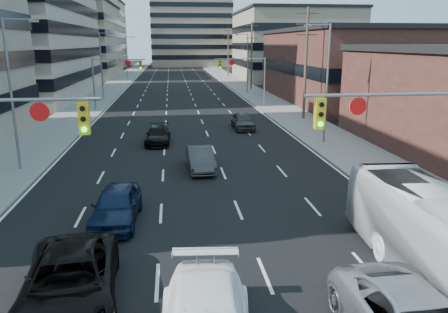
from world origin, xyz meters
TOP-DOWN VIEW (x-y plane):
  - road_surface at (0.00, 130.00)m, footprint 18.00×300.00m
  - sidewalk_left at (-11.50, 130.00)m, footprint 5.00×300.00m
  - sidewalk_right at (11.50, 130.00)m, footprint 5.00×300.00m
  - office_left_far at (-24.00, 100.00)m, footprint 20.00×30.00m
  - storefront_right_mid at (24.00, 50.00)m, footprint 20.00×30.00m
  - office_right_far at (25.00, 88.00)m, footprint 22.00×28.00m
  - bg_block_left at (-28.00, 140.00)m, footprint 24.00×24.00m
  - bg_block_right at (32.00, 130.00)m, footprint 22.00×22.00m
  - signal_near_right at (7.45, 8.00)m, footprint 6.59×0.33m
  - signal_far_left at (-7.68, 45.00)m, footprint 6.09×0.33m
  - signal_far_right at (7.68, 45.00)m, footprint 6.09×0.33m
  - utility_pole_block at (12.20, 36.00)m, footprint 2.20×0.28m
  - utility_pole_midblock at (12.20, 66.00)m, footprint 2.20×0.28m
  - utility_pole_distant at (12.20, 96.00)m, footprint 2.20×0.28m
  - streetlight_left_near at (-10.34, 20.00)m, footprint 2.03×0.22m
  - streetlight_left_mid at (-10.34, 55.00)m, footprint 2.03×0.22m
  - streetlight_left_far at (-10.34, 90.00)m, footprint 2.03×0.22m
  - streetlight_right_near at (10.34, 25.00)m, footprint 2.03×0.22m
  - streetlight_right_far at (10.34, 60.00)m, footprint 2.03×0.22m
  - black_pickup at (-4.28, 4.92)m, footprint 3.26×6.10m
  - sedan_blue at (-3.68, 11.21)m, footprint 2.11×4.74m
  - sedan_grey_center at (0.48, 18.90)m, footprint 1.70×4.37m
  - sedan_black_far at (-2.29, 26.61)m, footprint 2.00×4.60m
  - sedan_grey_right at (5.20, 31.66)m, footprint 1.84×4.41m

SIDE VIEW (x-z plane):
  - road_surface at x=0.00m, z-range 0.00..0.02m
  - sidewalk_left at x=-11.50m, z-range 0.00..0.15m
  - sidewalk_right at x=11.50m, z-range 0.00..0.15m
  - sedan_black_far at x=-2.29m, z-range 0.00..1.32m
  - sedan_grey_center at x=0.48m, z-range 0.00..1.42m
  - sedan_grey_right at x=5.20m, z-range 0.00..1.49m
  - sedan_blue at x=-3.68m, z-range 0.00..1.59m
  - black_pickup at x=-4.28m, z-range 0.00..1.63m
  - signal_far_left at x=-7.68m, z-range 1.30..7.30m
  - signal_far_right at x=7.68m, z-range 1.30..7.30m
  - signal_near_right at x=7.45m, z-range 1.33..7.33m
  - storefront_right_mid at x=24.00m, z-range 0.00..9.00m
  - streetlight_left_near at x=-10.34m, z-range 0.55..9.55m
  - streetlight_left_mid at x=-10.34m, z-range 0.55..9.55m
  - streetlight_left_far at x=-10.34m, z-range 0.55..9.55m
  - streetlight_right_near at x=10.34m, z-range 0.55..9.55m
  - streetlight_right_far at x=10.34m, z-range 0.55..9.55m
  - utility_pole_block at x=12.20m, z-range 0.28..11.28m
  - utility_pole_midblock at x=12.20m, z-range 0.28..11.28m
  - utility_pole_distant at x=12.20m, z-range 0.28..11.28m
  - bg_block_right at x=32.00m, z-range 0.00..12.00m
  - office_right_far at x=25.00m, z-range 0.00..14.00m
  - office_left_far at x=-24.00m, z-range 0.00..16.00m
  - bg_block_left at x=-28.00m, z-range 0.00..20.00m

